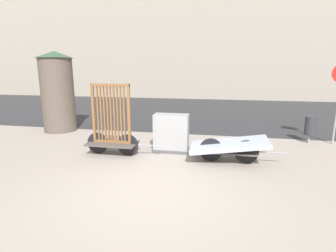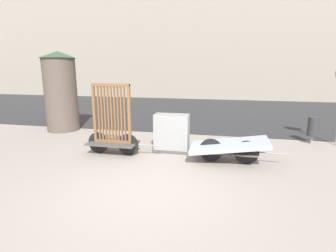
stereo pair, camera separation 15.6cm
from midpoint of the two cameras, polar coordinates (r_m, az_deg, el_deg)
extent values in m
plane|color=gray|center=(5.22, -4.89, -13.54)|extent=(60.00, 60.00, 0.00)
cube|color=#2D2D30|center=(14.55, 5.81, 3.42)|extent=(56.00, 10.78, 0.01)
cube|color=#9E9384|center=(22.00, 8.14, 21.16)|extent=(48.00, 4.00, 11.27)
cube|color=#4C4742|center=(7.21, -12.60, -3.69)|extent=(1.32, 0.69, 0.04)
cylinder|color=black|center=(7.06, -9.40, -4.08)|extent=(0.58, 0.04, 0.58)
cylinder|color=black|center=(7.40, -15.64, -3.61)|extent=(0.58, 0.04, 0.58)
cylinder|color=gray|center=(6.88, -4.85, -4.23)|extent=(0.70, 0.03, 0.03)
cube|color=brown|center=(7.20, -12.62, -3.27)|extent=(1.06, 0.07, 0.07)
cube|color=brown|center=(6.95, -13.21, 8.67)|extent=(1.06, 0.07, 0.07)
cube|color=brown|center=(7.25, -16.48, 2.68)|extent=(0.07, 0.07, 1.56)
cube|color=brown|center=(6.85, -9.14, 2.49)|extent=(0.07, 0.07, 1.56)
cube|color=brown|center=(7.19, -15.58, 2.66)|extent=(0.04, 0.05, 1.49)
cube|color=brown|center=(7.15, -14.93, 2.64)|extent=(0.04, 0.05, 1.49)
cube|color=brown|center=(7.11, -14.26, 2.63)|extent=(0.04, 0.05, 1.49)
cube|color=brown|center=(7.07, -13.59, 2.61)|extent=(0.04, 0.05, 1.49)
cube|color=brown|center=(7.04, -12.91, 2.59)|extent=(0.04, 0.05, 1.49)
cube|color=brown|center=(7.00, -12.22, 2.58)|extent=(0.04, 0.05, 1.49)
cube|color=brown|center=(6.96, -11.53, 2.56)|extent=(0.04, 0.05, 1.49)
cube|color=brown|center=(6.93, -10.83, 2.54)|extent=(0.04, 0.05, 1.49)
cube|color=brown|center=(6.90, -10.12, 2.52)|extent=(0.04, 0.05, 1.49)
cube|color=#4C4742|center=(6.63, 12.37, -5.13)|extent=(1.32, 0.69, 0.04)
cylinder|color=black|center=(6.66, 16.07, -5.43)|extent=(0.58, 0.04, 0.58)
cylinder|color=black|center=(6.64, 8.65, -5.14)|extent=(0.58, 0.04, 0.58)
cylinder|color=gray|center=(6.74, 21.02, -5.41)|extent=(0.70, 0.03, 0.03)
cube|color=#9EA8BC|center=(6.59, 12.43, -3.98)|extent=(1.86, 0.97, 0.37)
cube|color=#4C4C4C|center=(7.39, 0.09, -5.21)|extent=(1.00, 0.49, 0.08)
cube|color=gray|center=(7.25, 0.09, -1.54)|extent=(0.94, 0.43, 1.05)
cylinder|color=gray|center=(9.24, 27.87, -2.48)|extent=(0.06, 0.06, 0.26)
cylinder|color=#2D2D33|center=(9.15, 28.14, 0.06)|extent=(0.32, 0.32, 0.58)
cylinder|color=brown|center=(10.43, -23.25, 6.17)|extent=(1.15, 1.15, 2.64)
cone|color=#335138|center=(10.39, -23.95, 14.06)|extent=(1.29, 1.29, 0.24)
camera|label=1|loc=(0.08, -90.67, -0.15)|focal=28.00mm
camera|label=2|loc=(0.08, 89.33, 0.15)|focal=28.00mm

